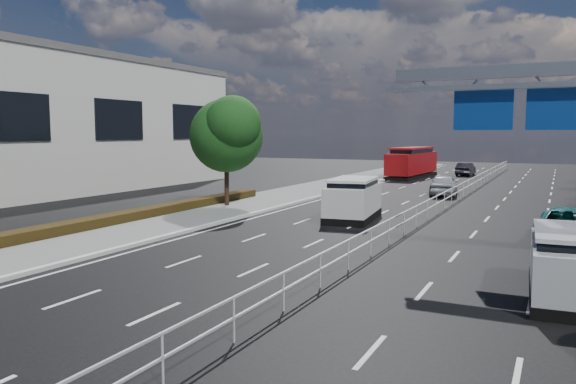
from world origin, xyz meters
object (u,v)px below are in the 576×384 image
at_px(red_bus, 412,162).
at_px(near_car_silver, 444,185).
at_px(parked_car_teal, 567,225).
at_px(near_car_dark, 466,169).
at_px(silver_minivan, 570,265).
at_px(white_minivan, 353,199).

distance_m(red_bus, near_car_silver, 16.77).
bearing_deg(parked_car_teal, near_car_dark, 108.37).
relative_size(red_bus, silver_minivan, 2.22).
height_order(white_minivan, silver_minivan, white_minivan).
bearing_deg(near_car_dark, silver_minivan, 103.16).
bearing_deg(near_car_silver, parked_car_teal, 110.98).
relative_size(red_bus, near_car_silver, 2.28).
distance_m(near_car_silver, near_car_dark, 20.44).
bearing_deg(near_car_silver, red_bus, -74.41).
relative_size(near_car_silver, near_car_dark, 1.10).
bearing_deg(white_minivan, near_car_silver, 74.26).
distance_m(red_bus, parked_car_teal, 34.25).
xyz_separation_m(red_bus, near_car_dark, (4.59, 4.79, -0.91)).
relative_size(silver_minivan, parked_car_teal, 0.94).
xyz_separation_m(near_car_silver, silver_minivan, (7.89, -24.65, 0.16)).
xyz_separation_m(near_car_silver, parked_car_teal, (7.89, -15.65, -0.09)).
distance_m(near_car_silver, parked_car_teal, 17.53).
xyz_separation_m(silver_minivan, parked_car_teal, (0.00, 9.00, -0.25)).
distance_m(near_car_dark, silver_minivan, 46.01).
bearing_deg(red_bus, near_car_dark, 49.95).
height_order(near_car_dark, silver_minivan, silver_minivan).
height_order(near_car_silver, silver_minivan, silver_minivan).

